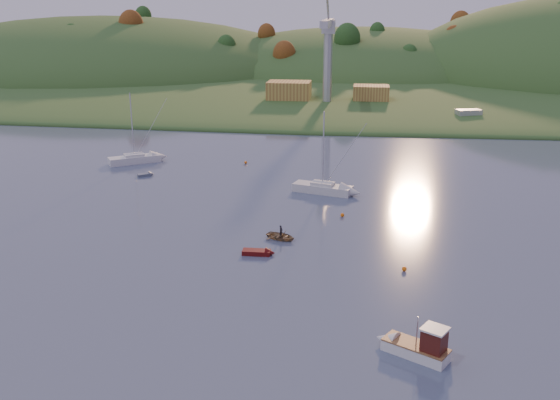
# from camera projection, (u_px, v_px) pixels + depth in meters

# --- Properties ---
(ground) EXTENTS (500.00, 500.00, 0.00)m
(ground) POSITION_uv_depth(u_px,v_px,m) (195.00, 385.00, 44.93)
(ground) COLOR #333D54
(ground) RESTS_ON ground
(far_shore) EXTENTS (620.00, 220.00, 1.50)m
(far_shore) POSITION_uv_depth(u_px,v_px,m) (338.00, 69.00, 262.32)
(far_shore) COLOR #2C491D
(far_shore) RESTS_ON ground
(shore_slope) EXTENTS (640.00, 150.00, 7.00)m
(shore_slope) POSITION_uv_depth(u_px,v_px,m) (329.00, 89.00, 200.88)
(shore_slope) COLOR #2C491D
(shore_slope) RESTS_ON ground
(hill_left) EXTENTS (170.00, 140.00, 44.00)m
(hill_left) POSITION_uv_depth(u_px,v_px,m) (106.00, 74.00, 245.41)
(hill_left) COLOR #2C491D
(hill_left) RESTS_ON ground
(hill_center) EXTENTS (140.00, 120.00, 36.00)m
(hill_center) POSITION_uv_depth(u_px,v_px,m) (362.00, 74.00, 242.14)
(hill_center) COLOR #2C491D
(hill_center) RESTS_ON ground
(hillside_trees) EXTENTS (280.00, 50.00, 32.00)m
(hillside_trees) POSITION_uv_depth(u_px,v_px,m) (332.00, 82.00, 219.78)
(hillside_trees) COLOR #21491A
(hillside_trees) RESTS_ON ground
(wharf) EXTENTS (42.00, 16.00, 2.40)m
(wharf) POSITION_uv_depth(u_px,v_px,m) (339.00, 106.00, 159.24)
(wharf) COLOR slate
(wharf) RESTS_ON ground
(shed_west) EXTENTS (11.00, 8.00, 4.80)m
(shed_west) POSITION_uv_depth(u_px,v_px,m) (289.00, 91.00, 160.76)
(shed_west) COLOR olive
(shed_west) RESTS_ON wharf
(shed_east) EXTENTS (9.00, 7.00, 4.00)m
(shed_east) POSITION_uv_depth(u_px,v_px,m) (371.00, 93.00, 159.15)
(shed_east) COLOR olive
(shed_east) RESTS_ON wharf
(dock_crane) EXTENTS (3.20, 28.00, 20.30)m
(dock_crane) POSITION_uv_depth(u_px,v_px,m) (328.00, 43.00, 151.41)
(dock_crane) COLOR #B7B7BC
(dock_crane) RESTS_ON wharf
(fishing_boat) EXTENTS (6.16, 4.64, 3.85)m
(fishing_boat) POSITION_uv_depth(u_px,v_px,m) (411.00, 344.00, 48.64)
(fishing_boat) COLOR white
(fishing_boat) RESTS_ON ground
(sailboat_near) EXTENTS (8.69, 6.95, 12.05)m
(sailboat_near) POSITION_uv_depth(u_px,v_px,m) (134.00, 159.00, 107.37)
(sailboat_near) COLOR silver
(sailboat_near) RESTS_ON ground
(sailboat_far) EXTENTS (8.97, 4.89, 11.92)m
(sailboat_far) POSITION_uv_depth(u_px,v_px,m) (323.00, 188.00, 90.43)
(sailboat_far) COLOR silver
(sailboat_far) RESTS_ON ground
(canoe) EXTENTS (4.34, 3.82, 0.75)m
(canoe) POSITION_uv_depth(u_px,v_px,m) (281.00, 236.00, 72.61)
(canoe) COLOR olive
(canoe) RESTS_ON ground
(paddler) EXTENTS (0.54, 0.63, 1.46)m
(paddler) POSITION_uv_depth(u_px,v_px,m) (281.00, 233.00, 72.50)
(paddler) COLOR black
(paddler) RESTS_ON ground
(red_tender) EXTENTS (3.64, 1.30, 1.23)m
(red_tender) POSITION_uv_depth(u_px,v_px,m) (263.00, 253.00, 68.16)
(red_tender) COLOR #520C0B
(red_tender) RESTS_ON ground
(grey_dinghy) EXTENTS (2.71, 2.22, 0.97)m
(grey_dinghy) POSITION_uv_depth(u_px,v_px,m) (148.00, 175.00, 99.50)
(grey_dinghy) COLOR #525E6C
(grey_dinghy) RESTS_ON ground
(work_vessel) EXTENTS (13.66, 8.25, 3.31)m
(work_vessel) POSITION_uv_depth(u_px,v_px,m) (468.00, 119.00, 142.20)
(work_vessel) COLOR #51586B
(work_vessel) RESTS_ON ground
(buoy_0) EXTENTS (0.50, 0.50, 0.50)m
(buoy_0) POSITION_uv_depth(u_px,v_px,m) (404.00, 269.00, 63.97)
(buoy_0) COLOR orange
(buoy_0) RESTS_ON ground
(buoy_1) EXTENTS (0.50, 0.50, 0.50)m
(buoy_1) POSITION_uv_depth(u_px,v_px,m) (342.00, 215.00, 80.31)
(buoy_1) COLOR orange
(buoy_1) RESTS_ON ground
(buoy_2) EXTENTS (0.50, 0.50, 0.50)m
(buoy_2) POSITION_uv_depth(u_px,v_px,m) (246.00, 162.00, 106.92)
(buoy_2) COLOR orange
(buoy_2) RESTS_ON ground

